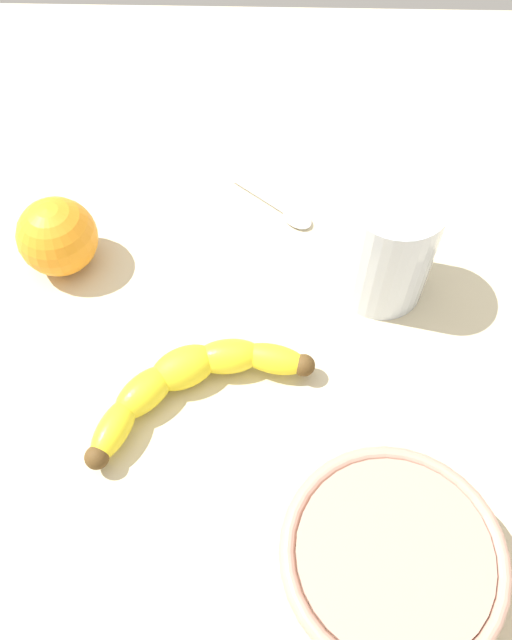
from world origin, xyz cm
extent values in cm
cube|color=beige|center=(0.00, 0.00, 1.50)|extent=(120.00, 120.00, 3.00)
ellipsoid|color=yellow|center=(-3.67, 1.20, 4.91)|extent=(6.78, 4.03, 2.75)
ellipsoid|color=yellow|center=(0.53, 1.04, 4.91)|extent=(6.73, 4.12, 3.28)
ellipsoid|color=yellow|center=(4.53, 2.33, 4.91)|extent=(7.39, 6.35, 3.81)
ellipsoid|color=yellow|center=(7.84, 4.93, 4.91)|extent=(6.67, 6.91, 3.28)
ellipsoid|color=yellow|center=(10.05, 8.51, 4.91)|extent=(4.89, 6.91, 2.75)
sphere|color=#513819|center=(-6.46, 1.81, 4.91)|extent=(2.10, 2.10, 2.10)
sphere|color=#513819|center=(11.11, 11.16, 4.91)|extent=(2.10, 2.10, 2.10)
cylinder|color=silver|center=(-14.44, -8.99, 9.01)|extent=(8.79, 8.79, 12.02)
cylinder|color=#D89AA8|center=(-14.44, -8.99, 7.91)|extent=(8.29, 8.29, 9.32)
cylinder|color=tan|center=(-12.58, 19.23, 5.72)|extent=(14.40, 14.40, 5.43)
torus|color=tan|center=(-12.58, 19.23, 7.83)|extent=(16.85, 16.85, 1.20)
sphere|color=orange|center=(18.32, -11.25, 7.03)|extent=(8.06, 8.06, 8.06)
ellipsoid|color=silver|center=(-6.13, -17.63, 3.40)|extent=(4.30, 4.14, 0.80)
cube|color=silver|center=(-2.16, -20.91, 3.40)|extent=(6.88, 5.79, 0.25)
camera|label=1|loc=(-2.81, 31.17, 56.30)|focal=36.11mm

